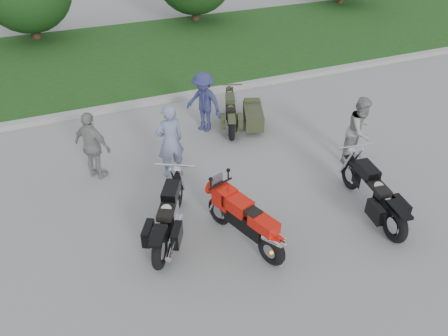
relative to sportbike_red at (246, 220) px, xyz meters
name	(u,v)px	position (x,y,z in m)	size (l,w,h in m)	color
ground	(230,224)	(-0.07, 0.59, -0.58)	(80.00, 80.00, 0.00)	gray
curb	(154,101)	(-0.07, 6.59, -0.50)	(60.00, 0.30, 0.15)	#A6A49C
grass_strip	(126,56)	(-0.07, 10.74, -0.51)	(60.00, 8.00, 0.14)	#2D5C1F
sportbike_red	(246,220)	(0.00, 0.00, 0.00)	(0.85, 2.00, 0.98)	black
cruiser_left	(168,218)	(-1.30, 0.72, -0.11)	(1.25, 2.15, 0.91)	black
cruiser_right	(375,196)	(2.80, -0.23, -0.10)	(0.54, 2.44, 0.94)	black
cruiser_sidecar	(244,116)	(1.86, 4.15, -0.20)	(1.42, 1.98, 0.79)	black
person_stripe	(170,141)	(-0.63, 2.76, 0.33)	(0.66, 0.43, 1.80)	gray
person_grey	(360,130)	(3.74, 1.62, 0.26)	(0.82, 0.64, 1.68)	gray
person_denim	(204,102)	(0.80, 4.45, 0.26)	(1.08, 0.62, 1.67)	navy
person_back	(93,146)	(-2.27, 3.33, 0.26)	(0.97, 0.41, 1.66)	gray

